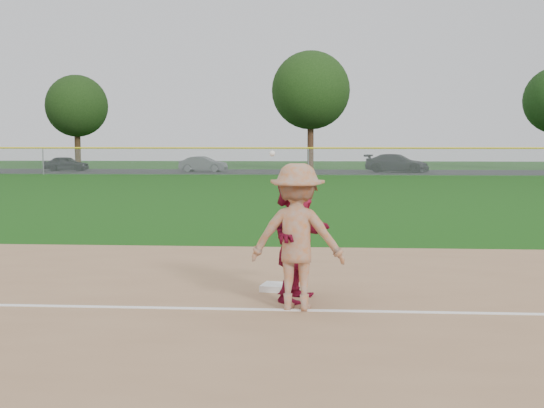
# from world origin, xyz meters

# --- Properties ---
(ground) EXTENTS (160.00, 160.00, 0.00)m
(ground) POSITION_xyz_m (0.00, 0.00, 0.00)
(ground) COLOR #14450D
(ground) RESTS_ON ground
(foul_line) EXTENTS (60.00, 0.10, 0.01)m
(foul_line) POSITION_xyz_m (0.00, -0.80, 0.03)
(foul_line) COLOR white
(foul_line) RESTS_ON infield_dirt
(parking_asphalt) EXTENTS (120.00, 10.00, 0.01)m
(parking_asphalt) POSITION_xyz_m (0.00, 46.00, 0.01)
(parking_asphalt) COLOR black
(parking_asphalt) RESTS_ON ground
(first_base) EXTENTS (0.51, 0.51, 0.10)m
(first_base) POSITION_xyz_m (0.13, 0.49, 0.07)
(first_base) COLOR white
(first_base) RESTS_ON infield_dirt
(base_runner) EXTENTS (1.07, 1.83, 1.88)m
(base_runner) POSITION_xyz_m (0.46, -0.14, 0.96)
(base_runner) COLOR maroon
(base_runner) RESTS_ON infield_dirt
(car_left) EXTENTS (3.75, 1.66, 1.25)m
(car_left) POSITION_xyz_m (-20.52, 46.14, 0.64)
(car_left) COLOR black
(car_left) RESTS_ON parking_asphalt
(car_mid) EXTENTS (3.98, 1.74, 1.27)m
(car_mid) POSITION_xyz_m (-8.67, 45.13, 0.65)
(car_mid) COLOR #4F5155
(car_mid) RESTS_ON parking_asphalt
(car_right) EXTENTS (5.50, 3.58, 1.48)m
(car_right) POSITION_xyz_m (7.05, 45.31, 0.75)
(car_right) COLOR black
(car_right) RESTS_ON parking_asphalt
(first_base_play) EXTENTS (1.40, 1.01, 2.21)m
(first_base_play) POSITION_xyz_m (0.51, -0.69, 1.04)
(first_base_play) COLOR gray
(first_base_play) RESTS_ON infield_dirt
(outfield_fence) EXTENTS (110.00, 0.12, 110.00)m
(outfield_fence) POSITION_xyz_m (0.00, 40.00, 1.96)
(outfield_fence) COLOR #999EA0
(outfield_fence) RESTS_ON ground
(tree_1) EXTENTS (5.80, 5.80, 8.75)m
(tree_1) POSITION_xyz_m (-22.00, 53.00, 5.83)
(tree_1) COLOR #322212
(tree_1) RESTS_ON ground
(tree_2) EXTENTS (7.00, 7.00, 10.58)m
(tree_2) POSITION_xyz_m (0.00, 51.50, 7.06)
(tree_2) COLOR #3D2516
(tree_2) RESTS_ON ground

